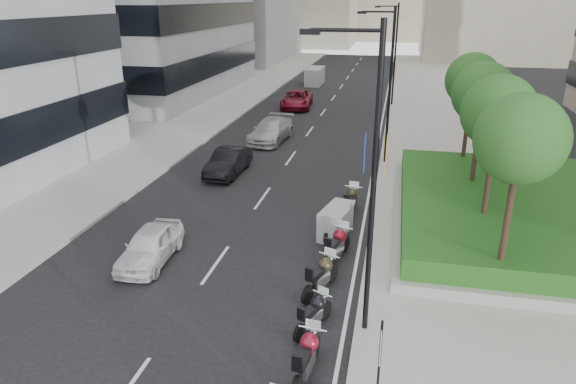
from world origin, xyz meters
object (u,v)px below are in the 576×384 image
(lamp_post_0, at_px, (368,172))
(car_b, at_px, (228,162))
(parking_sign, at_px, (380,358))
(motorcycle_3, at_px, (321,275))
(motorcycle_4, at_px, (337,245))
(lamp_post_1, at_px, (388,79))
(car_a, at_px, (150,245))
(motorcycle_1, at_px, (307,357))
(motorcycle_6, at_px, (351,202))
(motorcycle_2, at_px, (314,313))
(car_c, at_px, (271,130))
(lamp_post_2, at_px, (394,49))
(motorcycle_5, at_px, (336,221))
(car_d, at_px, (297,99))
(delivery_van, at_px, (315,77))

(lamp_post_0, distance_m, car_b, 16.31)
(parking_sign, xyz_separation_m, motorcycle_3, (-2.12, 4.97, -0.83))
(motorcycle_4, bearing_deg, car_b, 55.82)
(lamp_post_1, relative_size, car_a, 2.31)
(motorcycle_1, relative_size, motorcycle_6, 0.95)
(motorcycle_1, height_order, motorcycle_2, motorcycle_1)
(motorcycle_1, bearing_deg, car_a, 60.76)
(motorcycle_3, height_order, car_c, car_c)
(lamp_post_2, distance_m, car_a, 33.54)
(motorcycle_6, bearing_deg, motorcycle_4, -174.07)
(motorcycle_3, height_order, motorcycle_5, motorcycle_5)
(motorcycle_1, relative_size, car_d, 0.42)
(motorcycle_1, distance_m, car_a, 8.56)
(motorcycle_5, distance_m, motorcycle_6, 2.34)
(motorcycle_2, bearing_deg, delivery_van, 32.47)
(motorcycle_1, relative_size, car_b, 0.54)
(motorcycle_3, bearing_deg, motorcycle_2, -156.70)
(lamp_post_1, distance_m, motorcycle_2, 17.81)
(car_a, bearing_deg, lamp_post_1, 57.31)
(car_c, bearing_deg, motorcycle_5, -61.35)
(lamp_post_0, xyz_separation_m, car_d, (-8.27, 32.36, -4.29))
(lamp_post_1, relative_size, lamp_post_2, 1.00)
(lamp_post_0, relative_size, car_d, 1.62)
(car_d, relative_size, delivery_van, 1.24)
(car_b, bearing_deg, lamp_post_2, 70.81)
(lamp_post_0, bearing_deg, motorcycle_1, -118.06)
(lamp_post_2, relative_size, motorcycle_6, 3.66)
(lamp_post_0, relative_size, motorcycle_4, 3.83)
(motorcycle_5, height_order, car_c, car_c)
(motorcycle_2, height_order, car_c, car_c)
(delivery_van, bearing_deg, lamp_post_2, -50.00)
(car_b, bearing_deg, motorcycle_5, -42.20)
(motorcycle_5, xyz_separation_m, motorcycle_6, (0.41, 2.31, 0.01))
(parking_sign, distance_m, delivery_van, 49.54)
(motorcycle_4, bearing_deg, car_a, 119.10)
(parking_sign, xyz_separation_m, car_a, (-8.79, 5.76, -0.79))
(car_b, xyz_separation_m, delivery_van, (-0.31, 32.39, 0.16))
(motorcycle_3, distance_m, car_a, 6.72)
(parking_sign, relative_size, car_c, 0.47)
(motorcycle_4, distance_m, car_b, 11.55)
(motorcycle_4, xyz_separation_m, car_b, (-7.26, 8.98, 0.08))
(motorcycle_5, distance_m, delivery_van, 39.84)
(motorcycle_1, height_order, motorcycle_5, motorcycle_5)
(lamp_post_0, xyz_separation_m, motorcycle_5, (-1.54, 6.46, -4.42))
(motorcycle_3, xyz_separation_m, car_b, (-7.02, 11.27, 0.09))
(motorcycle_5, bearing_deg, car_c, 37.38)
(lamp_post_2, xyz_separation_m, motorcycle_2, (-1.37, -35.18, -4.52))
(motorcycle_5, bearing_deg, car_b, 59.24)
(parking_sign, distance_m, motorcycle_5, 9.74)
(motorcycle_4, xyz_separation_m, motorcycle_5, (-0.32, 2.20, 0.00))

